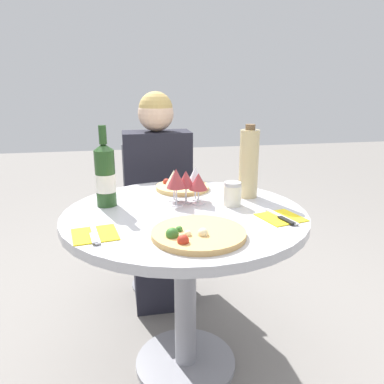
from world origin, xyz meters
name	(u,v)px	position (x,y,z in m)	size (l,w,h in m)	color
ground_plane	(186,364)	(0.00, 0.00, 0.00)	(12.00, 12.00, 0.00)	gray
dining_table	(185,244)	(0.00, 0.00, 0.60)	(0.98, 0.98, 0.75)	gray
chair_behind_diner	(158,217)	(-0.03, 0.80, 0.43)	(0.40, 0.40, 0.88)	slate
seated_diner	(160,207)	(-0.03, 0.66, 0.55)	(0.39, 0.43, 1.20)	black
pizza_large	(197,234)	(-0.01, -0.27, 0.76)	(0.32, 0.32, 0.05)	tan
pizza_small_far	(182,187)	(0.04, 0.32, 0.76)	(0.26, 0.26, 0.05)	#DBB26B
wine_bottle	(105,175)	(-0.31, 0.13, 0.88)	(0.08, 0.08, 0.34)	#23471E
tall_carafe	(249,163)	(0.32, 0.14, 0.90)	(0.09, 0.09, 0.33)	tan
sugar_shaker	(232,194)	(0.21, 0.03, 0.80)	(0.08, 0.08, 0.10)	silver
wine_glass_center	(186,179)	(0.03, 0.12, 0.85)	(0.08, 0.08, 0.14)	silver
wine_glass_back_left	(174,178)	(-0.02, 0.15, 0.85)	(0.08, 0.08, 0.14)	silver
wine_glass_front_left	(176,179)	(-0.02, 0.08, 0.86)	(0.08, 0.08, 0.16)	silver
wine_glass_front_right	(198,182)	(0.07, 0.08, 0.84)	(0.08, 0.08, 0.13)	silver
wine_glass_back_right	(195,176)	(0.07, 0.15, 0.85)	(0.07, 0.07, 0.15)	silver
place_setting_left	(95,234)	(-0.35, -0.19, 0.75)	(0.17, 0.19, 0.01)	yellow
place_setting_right	(281,217)	(0.35, -0.16, 0.75)	(0.18, 0.19, 0.01)	yellow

